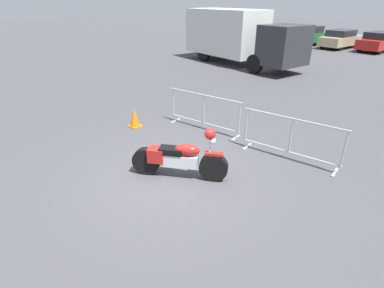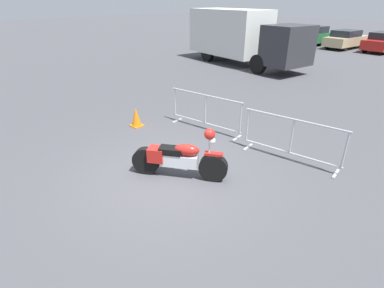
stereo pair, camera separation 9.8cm
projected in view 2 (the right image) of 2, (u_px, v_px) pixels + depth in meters
The scene contains 9 objects.
ground_plane at pixel (169, 177), 6.57m from camera, with size 120.00×120.00×0.00m, color #424247.
motorcycle at pixel (179, 158), 6.40m from camera, with size 1.87×1.28×1.19m.
crowd_barrier_near at pixel (205, 112), 8.72m from camera, with size 2.41×0.70×1.07m.
crowd_barrier_far at pixel (291, 139), 7.01m from camera, with size 2.41×0.70×1.07m.
box_truck at pixel (240, 35), 17.20m from camera, with size 7.98×3.61×2.98m.
parked_car_maroon at pixel (286, 33), 26.50m from camera, with size 2.33×4.52×1.47m.
parked_car_green at pixel (312, 36), 24.56m from camera, with size 2.39×4.64×1.50m.
parked_car_tan at pixel (346, 39), 23.08m from camera, with size 2.16×4.19×1.36m.
traffic_cone at pixel (136, 117), 9.07m from camera, with size 0.34×0.34×0.59m.
Camera 2 is at (4.25, -3.65, 3.53)m, focal length 28.00 mm.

